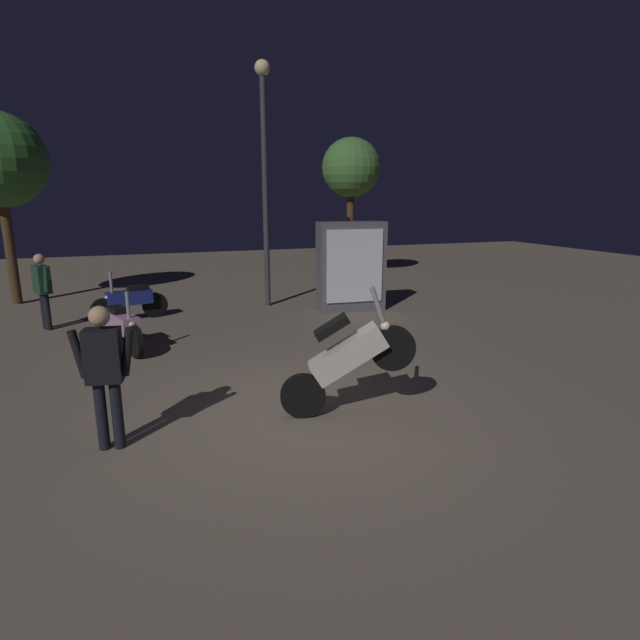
{
  "coord_description": "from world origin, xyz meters",
  "views": [
    {
      "loc": [
        -1.86,
        -5.68,
        2.66
      ],
      "look_at": [
        0.46,
        0.77,
        1.0
      ],
      "focal_mm": 28.6,
      "sensor_mm": 36.0,
      "label": 1
    }
  ],
  "objects_px": {
    "person_rider_beside": "(104,366)",
    "kiosk_billboard": "(351,267)",
    "person_bystander_far": "(42,285)",
    "streetlamp_near": "(264,158)",
    "motorcycle_pink_parked_left": "(123,327)",
    "motorcycle_blue_parked_right": "(130,301)",
    "motorcycle_white_foreground": "(347,359)"
  },
  "relations": [
    {
      "from": "kiosk_billboard",
      "to": "motorcycle_white_foreground",
      "type": "bearing_deg",
      "value": 70.93
    },
    {
      "from": "motorcycle_white_foreground",
      "to": "motorcycle_pink_parked_left",
      "type": "distance_m",
      "value": 4.72
    },
    {
      "from": "motorcycle_pink_parked_left",
      "to": "motorcycle_blue_parked_right",
      "type": "height_order",
      "value": "same"
    },
    {
      "from": "motorcycle_blue_parked_right",
      "to": "person_rider_beside",
      "type": "height_order",
      "value": "person_rider_beside"
    },
    {
      "from": "streetlamp_near",
      "to": "kiosk_billboard",
      "type": "xyz_separation_m",
      "value": [
        1.73,
        -1.24,
        -2.49
      ]
    },
    {
      "from": "person_rider_beside",
      "to": "motorcycle_blue_parked_right",
      "type": "bearing_deg",
      "value": -172.15
    },
    {
      "from": "motorcycle_pink_parked_left",
      "to": "motorcycle_blue_parked_right",
      "type": "distance_m",
      "value": 2.38
    },
    {
      "from": "person_bystander_far",
      "to": "person_rider_beside",
      "type": "bearing_deg",
      "value": -105.35
    },
    {
      "from": "motorcycle_pink_parked_left",
      "to": "person_bystander_far",
      "type": "relative_size",
      "value": 1.02
    },
    {
      "from": "streetlamp_near",
      "to": "kiosk_billboard",
      "type": "relative_size",
      "value": 2.7
    },
    {
      "from": "streetlamp_near",
      "to": "person_bystander_far",
      "type": "bearing_deg",
      "value": -171.01
    },
    {
      "from": "person_bystander_far",
      "to": "kiosk_billboard",
      "type": "distance_m",
      "value": 6.61
    },
    {
      "from": "motorcycle_white_foreground",
      "to": "kiosk_billboard",
      "type": "relative_size",
      "value": 0.78
    },
    {
      "from": "motorcycle_blue_parked_right",
      "to": "person_bystander_far",
      "type": "relative_size",
      "value": 1.04
    },
    {
      "from": "motorcycle_pink_parked_left",
      "to": "person_rider_beside",
      "type": "height_order",
      "value": "person_rider_beside"
    },
    {
      "from": "person_bystander_far",
      "to": "streetlamp_near",
      "type": "bearing_deg",
      "value": -19.88
    },
    {
      "from": "person_rider_beside",
      "to": "kiosk_billboard",
      "type": "relative_size",
      "value": 0.75
    },
    {
      "from": "motorcycle_blue_parked_right",
      "to": "person_bystander_far",
      "type": "distance_m",
      "value": 1.71
    },
    {
      "from": "person_rider_beside",
      "to": "kiosk_billboard",
      "type": "distance_m",
      "value": 7.52
    },
    {
      "from": "motorcycle_blue_parked_right",
      "to": "person_rider_beside",
      "type": "bearing_deg",
      "value": 71.97
    },
    {
      "from": "motorcycle_pink_parked_left",
      "to": "streetlamp_near",
      "type": "distance_m",
      "value": 5.41
    },
    {
      "from": "motorcycle_white_foreground",
      "to": "motorcycle_pink_parked_left",
      "type": "bearing_deg",
      "value": 139.21
    },
    {
      "from": "motorcycle_white_foreground",
      "to": "kiosk_billboard",
      "type": "height_order",
      "value": "kiosk_billboard"
    },
    {
      "from": "person_rider_beside",
      "to": "person_bystander_far",
      "type": "distance_m",
      "value": 6.12
    },
    {
      "from": "motorcycle_pink_parked_left",
      "to": "person_bystander_far",
      "type": "height_order",
      "value": "person_bystander_far"
    },
    {
      "from": "person_rider_beside",
      "to": "kiosk_billboard",
      "type": "xyz_separation_m",
      "value": [
        5.16,
        5.48,
        0.12
      ]
    },
    {
      "from": "streetlamp_near",
      "to": "kiosk_billboard",
      "type": "bearing_deg",
      "value": -35.64
    },
    {
      "from": "motorcycle_white_foreground",
      "to": "motorcycle_blue_parked_right",
      "type": "height_order",
      "value": "motorcycle_white_foreground"
    },
    {
      "from": "person_rider_beside",
      "to": "person_bystander_far",
      "type": "height_order",
      "value": "person_rider_beside"
    },
    {
      "from": "motorcycle_blue_parked_right",
      "to": "motorcycle_white_foreground",
      "type": "bearing_deg",
      "value": 95.74
    },
    {
      "from": "kiosk_billboard",
      "to": "person_bystander_far",
      "type": "bearing_deg",
      "value": 0.48
    },
    {
      "from": "motorcycle_white_foreground",
      "to": "motorcycle_pink_parked_left",
      "type": "relative_size",
      "value": 1.03
    }
  ]
}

